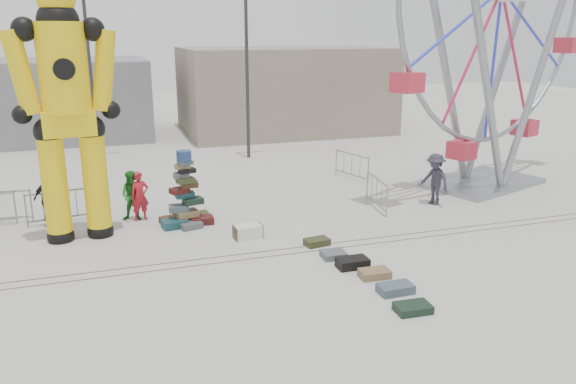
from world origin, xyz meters
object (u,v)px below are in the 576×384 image
object	(u,v)px
steamer_trunk	(248,232)
barricade_wheel_front	(377,193)
barricade_dummy_c	(60,207)
pedestrian_grey	(435,179)
lamp_post_right	(249,64)
lamp_post_left	(92,64)
suitcase_tower	(186,204)
crash_test_dummy	(67,104)
pedestrian_black	(50,200)
pedestrian_red	(140,196)
pedestrian_green	(133,196)
ferris_wheel	(499,16)
barricade_wheel_back	(352,166)

from	to	relation	value
steamer_trunk	barricade_wheel_front	world-z (taller)	barricade_wheel_front
barricade_dummy_c	pedestrian_grey	world-z (taller)	pedestrian_grey
lamp_post_right	lamp_post_left	bearing A→B (deg)	164.05
suitcase_tower	crash_test_dummy	distance (m)	4.60
suitcase_tower	pedestrian_black	world-z (taller)	suitcase_tower
crash_test_dummy	pedestrian_black	world-z (taller)	crash_test_dummy
barricade_dummy_c	crash_test_dummy	bearing A→B (deg)	-79.13
pedestrian_red	pedestrian_black	xyz separation A→B (m)	(-2.72, 0.18, 0.08)
pedestrian_green	steamer_trunk	bearing A→B (deg)	-23.95
lamp_post_left	pedestrian_green	xyz separation A→B (m)	(1.04, -10.04, -3.66)
pedestrian_red	pedestrian_black	size ratio (longest dim) A/B	0.91
pedestrian_green	pedestrian_grey	bearing A→B (deg)	9.36
ferris_wheel	pedestrian_green	xyz separation A→B (m)	(-13.55, -0.16, -5.64)
suitcase_tower	ferris_wheel	bearing A→B (deg)	-1.58
barricade_wheel_front	pedestrian_red	distance (m)	7.97
lamp_post_right	suitcase_tower	bearing A→B (deg)	-116.17
suitcase_tower	crash_test_dummy	world-z (taller)	crash_test_dummy
barricade_dummy_c	pedestrian_grey	bearing A→B (deg)	-18.76
lamp_post_right	pedestrian_black	distance (m)	12.14
barricade_wheel_back	pedestrian_red	bearing A→B (deg)	-89.89
suitcase_tower	pedestrian_green	distance (m)	1.81
barricade_wheel_back	pedestrian_black	world-z (taller)	pedestrian_black
lamp_post_left	barricade_wheel_back	distance (m)	13.00
ferris_wheel	pedestrian_grey	bearing A→B (deg)	-172.93
steamer_trunk	pedestrian_black	size ratio (longest dim) A/B	0.48
pedestrian_green	barricade_wheel_front	bearing A→B (deg)	8.62
suitcase_tower	ferris_wheel	distance (m)	13.36
steamer_trunk	pedestrian_green	xyz separation A→B (m)	(-3.12, 2.77, 0.63)
pedestrian_green	pedestrian_black	size ratio (longest dim) A/B	0.93
pedestrian_grey	barricade_wheel_front	bearing A→B (deg)	-110.55
suitcase_tower	barricade_wheel_front	size ratio (longest dim) A/B	1.19
lamp_post_right	pedestrian_green	xyz separation A→B (m)	(-5.96, -8.04, -3.66)
barricade_wheel_back	pedestrian_grey	world-z (taller)	pedestrian_grey
steamer_trunk	pedestrian_black	world-z (taller)	pedestrian_black
ferris_wheel	steamer_trunk	world-z (taller)	ferris_wheel
lamp_post_left	pedestrian_red	bearing A→B (deg)	-82.94
barricade_dummy_c	pedestrian_red	size ratio (longest dim) A/B	1.24
lamp_post_right	steamer_trunk	xyz separation A→B (m)	(-2.84, -10.81, -4.29)
crash_test_dummy	pedestrian_red	world-z (taller)	crash_test_dummy
pedestrian_black	pedestrian_grey	world-z (taller)	pedestrian_grey
steamer_trunk	barricade_wheel_front	xyz separation A→B (m)	(4.96, 1.49, 0.35)
pedestrian_green	barricade_dummy_c	bearing A→B (deg)	-172.87
crash_test_dummy	pedestrian_red	xyz separation A→B (m)	(1.83, 1.17, -3.17)
steamer_trunk	pedestrian_red	distance (m)	4.02
pedestrian_green	ferris_wheel	bearing A→B (deg)	18.30
steamer_trunk	pedestrian_grey	world-z (taller)	pedestrian_grey
crash_test_dummy	pedestrian_grey	distance (m)	12.25
ferris_wheel	barricade_wheel_front	world-z (taller)	ferris_wheel
ferris_wheel	barricade_dummy_c	distance (m)	16.87
barricade_wheel_front	pedestrian_red	xyz separation A→B (m)	(-7.87, 1.22, 0.26)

